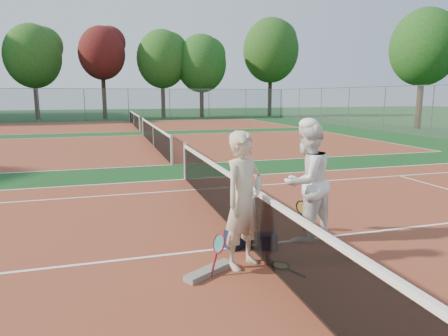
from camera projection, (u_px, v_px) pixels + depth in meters
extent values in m
plane|color=#0F3915|center=(249.00, 246.00, 6.61)|extent=(130.00, 130.00, 0.00)
cube|color=brown|center=(249.00, 246.00, 6.60)|extent=(23.77, 10.97, 0.01)
cube|color=brown|center=(154.00, 146.00, 19.34)|extent=(23.77, 10.97, 0.01)
cube|color=brown|center=(134.00, 126.00, 32.07)|extent=(23.77, 10.97, 0.01)
imported|color=beige|center=(244.00, 200.00, 5.67)|extent=(0.86, 0.78, 1.98)
imported|color=white|center=(306.00, 182.00, 6.75)|extent=(1.21, 1.09, 2.03)
cube|color=black|center=(238.00, 238.00, 6.53)|extent=(0.47, 0.41, 0.31)
cube|color=black|center=(267.00, 242.00, 6.46)|extent=(0.35, 0.28, 0.25)
cube|color=slate|center=(209.00, 271.00, 5.56)|extent=(0.79, 0.58, 0.09)
cylinder|color=#ACC4DA|center=(273.00, 242.00, 6.35)|extent=(0.09, 0.09, 0.30)
cylinder|color=#382314|center=(36.00, 95.00, 39.42)|extent=(0.44, 0.44, 4.90)
ellipsoid|color=#1E4A15|center=(33.00, 56.00, 38.75)|extent=(5.36, 5.36, 6.17)
cylinder|color=#382314|center=(104.00, 93.00, 40.62)|extent=(0.44, 0.44, 5.24)
ellipsoid|color=#470F0F|center=(102.00, 53.00, 39.91)|extent=(4.60, 4.60, 5.28)
cylinder|color=#382314|center=(163.00, 95.00, 42.83)|extent=(0.44, 0.44, 4.91)
ellipsoid|color=#1E4B15|center=(162.00, 59.00, 42.16)|extent=(5.31, 5.31, 6.11)
cylinder|color=#382314|center=(202.00, 96.00, 43.49)|extent=(0.44, 0.44, 4.59)
ellipsoid|color=#194915|center=(201.00, 64.00, 42.86)|extent=(5.37, 5.37, 6.17)
cylinder|color=#382314|center=(270.00, 90.00, 45.57)|extent=(0.44, 0.44, 5.86)
ellipsoid|color=#1C4513|center=(271.00, 50.00, 44.78)|extent=(6.21, 6.21, 7.14)
cylinder|color=#382314|center=(420.00, 97.00, 28.73)|extent=(0.44, 0.44, 4.59)
ellipsoid|color=#174513|center=(424.00, 47.00, 28.10)|extent=(4.68, 4.68, 5.39)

